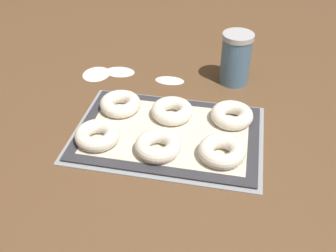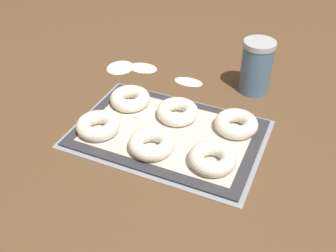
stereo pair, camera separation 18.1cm
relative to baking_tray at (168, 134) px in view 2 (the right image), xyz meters
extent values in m
plane|color=brown|center=(0.01, -0.01, 0.00)|extent=(2.80, 2.80, 0.00)
cube|color=#93969B|center=(0.00, 0.00, 0.00)|extent=(0.51, 0.35, 0.01)
cube|color=#333338|center=(0.00, 0.00, 0.01)|extent=(0.48, 0.32, 0.00)
cube|color=beige|center=(0.00, 0.00, 0.01)|extent=(0.43, 0.27, 0.00)
torus|color=silver|center=(-0.17, -0.07, 0.03)|extent=(0.12, 0.12, 0.04)
torus|color=silver|center=(-0.01, -0.08, 0.03)|extent=(0.12, 0.12, 0.04)
torus|color=silver|center=(0.15, -0.07, 0.03)|extent=(0.12, 0.12, 0.04)
torus|color=silver|center=(-0.16, 0.08, 0.03)|extent=(0.12, 0.12, 0.04)
torus|color=silver|center=(0.00, 0.07, 0.03)|extent=(0.12, 0.12, 0.04)
torus|color=silver|center=(0.16, 0.08, 0.03)|extent=(0.12, 0.12, 0.04)
cylinder|color=slate|center=(0.15, 0.32, 0.07)|extent=(0.09, 0.09, 0.15)
cylinder|color=#B2B2B7|center=(0.15, 0.32, 0.15)|extent=(0.10, 0.10, 0.02)
ellipsoid|color=white|center=(-0.05, 0.28, 0.00)|extent=(0.10, 0.05, 0.00)
ellipsoid|color=white|center=(-0.23, 0.30, 0.00)|extent=(0.10, 0.07, 0.00)
ellipsoid|color=white|center=(-0.30, 0.27, 0.00)|extent=(0.09, 0.10, 0.00)
camera|label=1|loc=(0.16, -0.81, 0.67)|focal=42.00mm
camera|label=2|loc=(0.34, -0.76, 0.67)|focal=42.00mm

